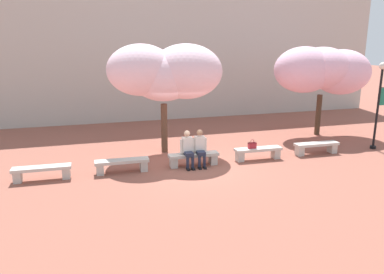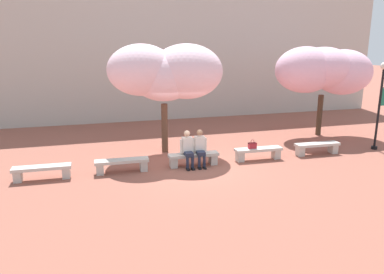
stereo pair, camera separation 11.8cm
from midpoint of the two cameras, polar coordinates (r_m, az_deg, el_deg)
name	(u,v)px [view 1 (the left image)]	position (r m, az deg, el deg)	size (l,w,h in m)	color
ground_plane	(194,166)	(13.33, -0.01, -4.37)	(100.00, 100.00, 0.00)	#8E5142
building_facade	(143,54)	(22.65, -7.62, 12.40)	(28.00, 4.00, 7.14)	#B7B2A8
stone_bench_west_end	(42,171)	(12.81, -22.14, -4.82)	(1.80, 0.47, 0.45)	#BCB7AD
stone_bench_near_west	(122,164)	(12.78, -10.88, -4.04)	(1.80, 0.47, 0.45)	#BCB7AD
stone_bench_center	(194,157)	(13.23, -0.01, -3.13)	(1.80, 0.47, 0.45)	#BCB7AD
stone_bench_near_east	(258,152)	(14.13, 9.80, -2.22)	(1.80, 0.47, 0.45)	#BCB7AD
stone_bench_east_end	(316,146)	(15.38, 18.21, -1.38)	(1.80, 0.47, 0.45)	#BCB7AD
person_seated_left	(188,148)	(13.01, -0.91, -1.62)	(0.51, 0.68, 1.29)	black
person_seated_right	(200,147)	(13.13, 0.99, -1.47)	(0.51, 0.71, 1.29)	black
handbag	(252,145)	(13.95, 8.91, -1.20)	(0.30, 0.15, 0.34)	#A3232D
cherry_tree_main	(166,73)	(14.40, -4.28, 9.76)	(4.37, 2.83, 4.21)	#513828
cherry_tree_secondary	(322,70)	(18.25, 19.07, 9.60)	(4.56, 2.66, 4.08)	#473323
lamp_post_with_banner	(379,97)	(16.71, 26.46, 5.42)	(0.54, 0.28, 3.50)	black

